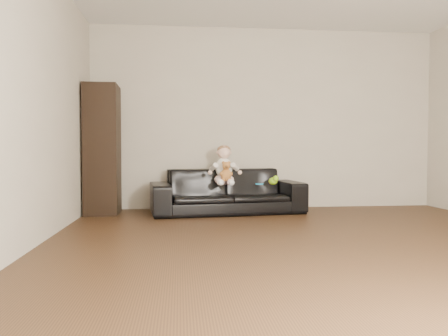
{
  "coord_description": "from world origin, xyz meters",
  "views": [
    {
      "loc": [
        -1.26,
        -3.54,
        0.83
      ],
      "look_at": [
        -0.68,
        2.15,
        0.61
      ],
      "focal_mm": 35.0,
      "sensor_mm": 36.0,
      "label": 1
    }
  ],
  "objects": [
    {
      "name": "wall_back",
      "position": [
        0.0,
        2.75,
        1.3
      ],
      "size": [
        5.0,
        0.0,
        5.0
      ],
      "primitive_type": "plane",
      "rotation": [
        1.57,
        0.0,
        0.0
      ],
      "color": "#B3A996",
      "rests_on": "ground"
    },
    {
      "name": "teddy_bear",
      "position": [
        -0.67,
        1.98,
        0.57
      ],
      "size": [
        0.17,
        0.17,
        0.25
      ],
      "rotation": [
        0.0,
        0.0,
        -0.34
      ],
      "color": "#A76930",
      "rests_on": "sofa"
    },
    {
      "name": "cabinet",
      "position": [
        -2.27,
        2.35,
        0.85
      ],
      "size": [
        0.44,
        0.59,
        1.69
      ],
      "primitive_type": "cube",
      "rotation": [
        0.0,
        0.0,
        0.03
      ],
      "color": "black",
      "rests_on": "floor"
    },
    {
      "name": "toy_green",
      "position": [
        -0.04,
        2.07,
        0.43
      ],
      "size": [
        0.13,
        0.15,
        0.1
      ],
      "primitive_type": "ellipsoid",
      "rotation": [
        0.0,
        0.0,
        -0.09
      ],
      "color": "#87CB17",
      "rests_on": "sofa"
    },
    {
      "name": "baby",
      "position": [
        -0.68,
        2.14,
        0.61
      ],
      "size": [
        0.36,
        0.44,
        0.52
      ],
      "rotation": [
        0.0,
        0.0,
        -0.09
      ],
      "color": "beige",
      "rests_on": "sofa"
    },
    {
      "name": "wall_left",
      "position": [
        -2.5,
        0.0,
        1.3
      ],
      "size": [
        0.0,
        5.5,
        5.5
      ],
      "primitive_type": "plane",
      "rotation": [
        1.57,
        0.0,
        1.57
      ],
      "color": "#B3A996",
      "rests_on": "ground"
    },
    {
      "name": "shelf_item",
      "position": [
        -2.25,
        2.35,
        1.23
      ],
      "size": [
        0.19,
        0.25,
        0.28
      ],
      "primitive_type": "cube",
      "rotation": [
        0.0,
        0.0,
        0.03
      ],
      "color": "silver",
      "rests_on": "cabinet"
    },
    {
      "name": "floor",
      "position": [
        0.0,
        0.0,
        0.0
      ],
      "size": [
        5.5,
        5.5,
        0.0
      ],
      "primitive_type": "plane",
      "color": "#3A2514",
      "rests_on": "ground"
    },
    {
      "name": "toy_rattle",
      "position": [
        -0.05,
        2.11,
        0.42
      ],
      "size": [
        0.09,
        0.09,
        0.07
      ],
      "primitive_type": "sphere",
      "rotation": [
        0.0,
        0.0,
        -0.3
      ],
      "color": "red",
      "rests_on": "sofa"
    },
    {
      "name": "sofa",
      "position": [
        -0.63,
        2.25,
        0.29
      ],
      "size": [
        2.09,
        1.01,
        0.59
      ],
      "primitive_type": "imported",
      "rotation": [
        0.0,
        0.0,
        0.12
      ],
      "color": "black",
      "rests_on": "floor"
    },
    {
      "name": "toy_blue_disc",
      "position": [
        -0.21,
        2.14,
        0.39
      ],
      "size": [
        0.13,
        0.13,
        0.01
      ],
      "primitive_type": "cylinder",
      "rotation": [
        0.0,
        0.0,
        0.33
      ],
      "color": "#1B99DC",
      "rests_on": "sofa"
    }
  ]
}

